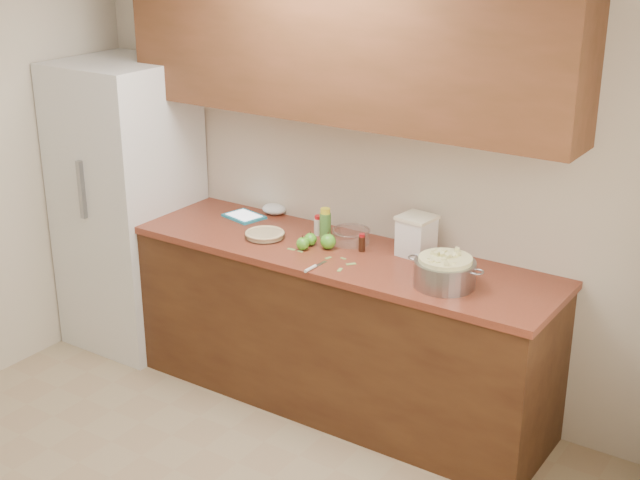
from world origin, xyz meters
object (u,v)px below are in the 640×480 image
Objects in this scene: tablet at (244,216)px; flour_canister at (416,235)px; pie at (265,235)px; colander at (445,272)px.

flour_canister is at bearing 15.28° from tablet.
tablet is (-1.13, -0.04, -0.10)m from flour_canister.
colander reaches higher than pie.
colander is at bearing -42.70° from flour_canister.
colander is at bearing -2.19° from pie.
colander is (1.13, -0.04, 0.05)m from pie.
pie is 0.37m from tablet.
colander is 1.84× the size of flour_canister.
pie is at bearing 177.81° from colander.
pie is 1.05× the size of flour_canister.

